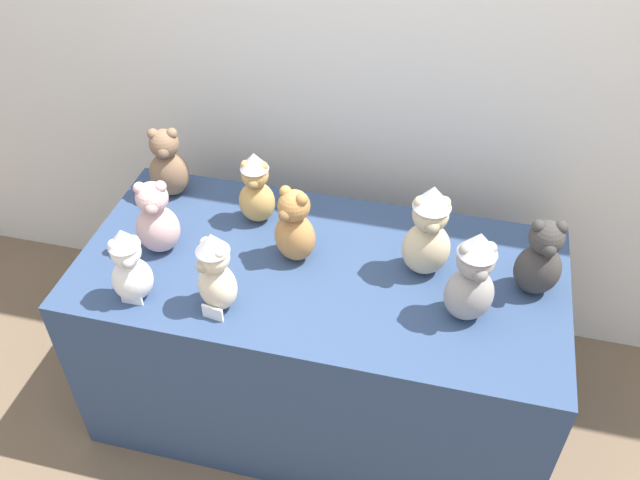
{
  "coord_description": "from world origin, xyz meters",
  "views": [
    {
      "loc": [
        0.39,
        -1.34,
        2.31
      ],
      "look_at": [
        0.0,
        0.25,
        0.87
      ],
      "focal_mm": 37.8,
      "sensor_mm": 36.0,
      "label": 1
    }
  ],
  "objects_px": {
    "teddy_bear_ash": "(472,278)",
    "teddy_bear_cream": "(216,272)",
    "display_table": "(320,340)",
    "teddy_bear_sand": "(428,232)",
    "teddy_bear_honey": "(256,188)",
    "teddy_bear_charcoal": "(540,260)",
    "teddy_bear_caramel": "(294,227)",
    "teddy_bear_blush": "(156,219)",
    "teddy_bear_mocha": "(168,165)",
    "teddy_bear_snow": "(129,266)"
  },
  "relations": [
    {
      "from": "teddy_bear_mocha",
      "to": "teddy_bear_ash",
      "type": "bearing_deg",
      "value": -34.95
    },
    {
      "from": "teddy_bear_charcoal",
      "to": "teddy_bear_honey",
      "type": "bearing_deg",
      "value": 162.66
    },
    {
      "from": "teddy_bear_honey",
      "to": "teddy_bear_charcoal",
      "type": "bearing_deg",
      "value": -14.9
    },
    {
      "from": "teddy_bear_caramel",
      "to": "teddy_bear_cream",
      "type": "bearing_deg",
      "value": -98.96
    },
    {
      "from": "teddy_bear_blush",
      "to": "teddy_bear_charcoal",
      "type": "bearing_deg",
      "value": -15.17
    },
    {
      "from": "display_table",
      "to": "teddy_bear_caramel",
      "type": "height_order",
      "value": "teddy_bear_caramel"
    },
    {
      "from": "teddy_bear_caramel",
      "to": "teddy_bear_ash",
      "type": "bearing_deg",
      "value": 10.22
    },
    {
      "from": "display_table",
      "to": "teddy_bear_sand",
      "type": "relative_size",
      "value": 4.72
    },
    {
      "from": "teddy_bear_ash",
      "to": "teddy_bear_caramel",
      "type": "bearing_deg",
      "value": 147.0
    },
    {
      "from": "display_table",
      "to": "teddy_bear_mocha",
      "type": "xyz_separation_m",
      "value": [
        -0.64,
        0.26,
        0.51
      ]
    },
    {
      "from": "teddy_bear_caramel",
      "to": "teddy_bear_blush",
      "type": "relative_size",
      "value": 0.99
    },
    {
      "from": "teddy_bear_ash",
      "to": "teddy_bear_sand",
      "type": "bearing_deg",
      "value": 111.34
    },
    {
      "from": "teddy_bear_caramel",
      "to": "teddy_bear_snow",
      "type": "xyz_separation_m",
      "value": [
        -0.44,
        -0.3,
        0.01
      ]
    },
    {
      "from": "display_table",
      "to": "teddy_bear_caramel",
      "type": "bearing_deg",
      "value": 162.52
    },
    {
      "from": "teddy_bear_caramel",
      "to": "teddy_bear_ash",
      "type": "height_order",
      "value": "teddy_bear_ash"
    },
    {
      "from": "teddy_bear_cream",
      "to": "teddy_bear_caramel",
      "type": "xyz_separation_m",
      "value": [
        0.17,
        0.27,
        -0.01
      ]
    },
    {
      "from": "teddy_bear_blush",
      "to": "teddy_bear_cream",
      "type": "bearing_deg",
      "value": -55.02
    },
    {
      "from": "teddy_bear_honey",
      "to": "teddy_bear_ash",
      "type": "height_order",
      "value": "teddy_bear_ash"
    },
    {
      "from": "teddy_bear_cream",
      "to": "teddy_bear_blush",
      "type": "bearing_deg",
      "value": 176.17
    },
    {
      "from": "teddy_bear_mocha",
      "to": "teddy_bear_snow",
      "type": "relative_size",
      "value": 1.01
    },
    {
      "from": "display_table",
      "to": "teddy_bear_snow",
      "type": "bearing_deg",
      "value": -152.92
    },
    {
      "from": "teddy_bear_caramel",
      "to": "teddy_bear_sand",
      "type": "relative_size",
      "value": 0.82
    },
    {
      "from": "teddy_bear_mocha",
      "to": "teddy_bear_cream",
      "type": "bearing_deg",
      "value": -70.31
    },
    {
      "from": "teddy_bear_mocha",
      "to": "teddy_bear_honey",
      "type": "xyz_separation_m",
      "value": [
        0.36,
        -0.07,
        0.01
      ]
    },
    {
      "from": "teddy_bear_charcoal",
      "to": "teddy_bear_sand",
      "type": "bearing_deg",
      "value": 169.12
    },
    {
      "from": "teddy_bear_caramel",
      "to": "teddy_bear_sand",
      "type": "xyz_separation_m",
      "value": [
        0.43,
        0.04,
        0.04
      ]
    },
    {
      "from": "teddy_bear_caramel",
      "to": "display_table",
      "type": "bearing_deg",
      "value": 5.8
    },
    {
      "from": "teddy_bear_mocha",
      "to": "teddy_bear_caramel",
      "type": "distance_m",
      "value": 0.6
    },
    {
      "from": "teddy_bear_cream",
      "to": "teddy_bear_honey",
      "type": "relative_size",
      "value": 1.03
    },
    {
      "from": "display_table",
      "to": "teddy_bear_charcoal",
      "type": "relative_size",
      "value": 5.7
    },
    {
      "from": "teddy_bear_sand",
      "to": "teddy_bear_honey",
      "type": "bearing_deg",
      "value": 156.22
    },
    {
      "from": "teddy_bear_caramel",
      "to": "teddy_bear_ash",
      "type": "relative_size",
      "value": 0.84
    },
    {
      "from": "teddy_bear_ash",
      "to": "teddy_bear_cream",
      "type": "bearing_deg",
      "value": 170.41
    },
    {
      "from": "teddy_bear_blush",
      "to": "teddy_bear_caramel",
      "type": "bearing_deg",
      "value": -10.91
    },
    {
      "from": "display_table",
      "to": "teddy_bear_mocha",
      "type": "relative_size",
      "value": 5.74
    },
    {
      "from": "teddy_bear_honey",
      "to": "teddy_bear_ash",
      "type": "relative_size",
      "value": 0.85
    },
    {
      "from": "teddy_bear_cream",
      "to": "teddy_bear_blush",
      "type": "relative_size",
      "value": 1.03
    },
    {
      "from": "display_table",
      "to": "teddy_bear_snow",
      "type": "height_order",
      "value": "teddy_bear_snow"
    },
    {
      "from": "display_table",
      "to": "teddy_bear_charcoal",
      "type": "xyz_separation_m",
      "value": [
        0.69,
        0.06,
        0.51
      ]
    },
    {
      "from": "teddy_bear_charcoal",
      "to": "teddy_bear_honey",
      "type": "distance_m",
      "value": 0.98
    },
    {
      "from": "teddy_bear_charcoal",
      "to": "teddy_bear_ash",
      "type": "bearing_deg",
      "value": -150.54
    },
    {
      "from": "teddy_bear_cream",
      "to": "teddy_bear_charcoal",
      "type": "bearing_deg",
      "value": 48.93
    },
    {
      "from": "display_table",
      "to": "teddy_bear_sand",
      "type": "distance_m",
      "value": 0.64
    },
    {
      "from": "teddy_bear_honey",
      "to": "teddy_bear_blush",
      "type": "distance_m",
      "value": 0.36
    },
    {
      "from": "teddy_bear_mocha",
      "to": "teddy_bear_honey",
      "type": "distance_m",
      "value": 0.37
    },
    {
      "from": "teddy_bear_charcoal",
      "to": "teddy_bear_blush",
      "type": "relative_size",
      "value": 1.01
    },
    {
      "from": "teddy_bear_blush",
      "to": "teddy_bear_mocha",
      "type": "bearing_deg",
      "value": 86.86
    },
    {
      "from": "teddy_bear_honey",
      "to": "teddy_bear_blush",
      "type": "bearing_deg",
      "value": -146.54
    },
    {
      "from": "teddy_bear_caramel",
      "to": "teddy_bear_sand",
      "type": "height_order",
      "value": "teddy_bear_sand"
    },
    {
      "from": "teddy_bear_charcoal",
      "to": "teddy_bear_snow",
      "type": "distance_m",
      "value": 1.27
    }
  ]
}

